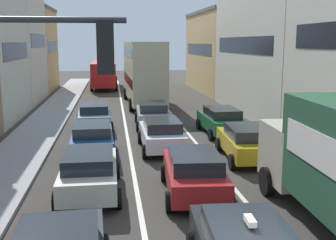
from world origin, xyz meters
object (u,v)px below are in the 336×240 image
(sedan_centre_lane_second, at_px, (194,172))
(sedan_left_lane_third, at_px, (92,138))
(coupe_centre_lane_fourth, at_px, (152,114))
(sedan_left_lane_fourth, at_px, (94,115))
(wagon_right_lane_far, at_px, (221,120))
(sedan_right_lane_behind_truck, at_px, (246,142))
(hatchback_centre_lane_third, at_px, (162,134))
(bus_far_queue_secondary, at_px, (104,72))
(bus_mid_queue_primary, at_px, (143,70))
(wagon_left_lane_second, at_px, (89,171))

(sedan_centre_lane_second, height_order, sedan_left_lane_third, same)
(coupe_centre_lane_fourth, height_order, sedan_left_lane_fourth, same)
(coupe_centre_lane_fourth, xyz_separation_m, wagon_right_lane_far, (3.56, -2.64, 0.00))
(coupe_centre_lane_fourth, bearing_deg, sedan_left_lane_third, 153.93)
(sedan_right_lane_behind_truck, bearing_deg, sedan_left_lane_third, 80.43)
(hatchback_centre_lane_third, xyz_separation_m, sedan_right_lane_behind_truck, (3.44, -2.11, 0.00))
(sedan_centre_lane_second, xyz_separation_m, wagon_right_lane_far, (3.30, 9.11, 0.00))
(sedan_left_lane_third, xyz_separation_m, wagon_right_lane_far, (6.87, 3.61, 0.00))
(hatchback_centre_lane_third, height_order, sedan_left_lane_fourth, same)
(bus_far_queue_secondary, bearing_deg, sedan_centre_lane_second, -173.88)
(sedan_centre_lane_second, xyz_separation_m, coupe_centre_lane_fourth, (-0.26, 11.75, 0.00))
(bus_mid_queue_primary, bearing_deg, bus_far_queue_secondary, 12.37)
(sedan_left_lane_third, bearing_deg, sedan_left_lane_fourth, -0.26)
(hatchback_centre_lane_third, xyz_separation_m, bus_far_queue_secondary, (-3.09, 28.28, 0.96))
(sedan_left_lane_fourth, distance_m, wagon_right_lane_far, 7.48)
(bus_mid_queue_primary, bearing_deg, wagon_right_lane_far, -165.29)
(wagon_left_lane_second, distance_m, coupe_centre_lane_fourth, 11.65)
(wagon_left_lane_second, distance_m, sedan_left_lane_third, 4.95)
(sedan_centre_lane_second, distance_m, coupe_centre_lane_fourth, 11.75)
(wagon_right_lane_far, bearing_deg, sedan_centre_lane_second, 159.20)
(sedan_left_lane_fourth, xyz_separation_m, bus_far_queue_secondary, (0.27, 22.69, 0.96))
(sedan_centre_lane_second, relative_size, sedan_right_lane_behind_truck, 1.00)
(sedan_centre_lane_second, relative_size, coupe_centre_lane_fourth, 1.01)
(sedan_right_lane_behind_truck, bearing_deg, sedan_left_lane_fourth, 45.02)
(sedan_left_lane_fourth, height_order, bus_mid_queue_primary, bus_mid_queue_primary)
(hatchback_centre_lane_third, xyz_separation_m, coupe_centre_lane_fourth, (0.11, 5.69, 0.00))
(sedan_left_lane_fourth, xyz_separation_m, bus_mid_queue_primary, (3.62, 9.16, 2.03))
(hatchback_centre_lane_third, bearing_deg, bus_far_queue_secondary, 6.01)
(sedan_centre_lane_second, bearing_deg, sedan_left_lane_third, 36.82)
(hatchback_centre_lane_third, height_order, sedan_left_lane_third, same)
(sedan_left_lane_third, bearing_deg, wagon_left_lane_second, 179.46)
(sedan_left_lane_fourth, height_order, wagon_right_lane_far, same)
(sedan_centre_lane_second, bearing_deg, bus_mid_queue_primary, 4.13)
(sedan_centre_lane_second, relative_size, wagon_right_lane_far, 1.02)
(bus_far_queue_secondary, bearing_deg, hatchback_centre_lane_third, -173.39)
(coupe_centre_lane_fourth, bearing_deg, wagon_left_lane_second, 165.86)
(wagon_right_lane_far, relative_size, bus_far_queue_secondary, 0.41)
(sedan_centre_lane_second, height_order, sedan_left_lane_fourth, same)
(hatchback_centre_lane_third, bearing_deg, sedan_left_lane_fourth, 30.83)
(wagon_right_lane_far, bearing_deg, bus_far_queue_secondary, 14.14)
(wagon_left_lane_second, xyz_separation_m, sedan_left_lane_third, (-0.11, 4.95, 0.00))
(sedan_left_lane_third, xyz_separation_m, bus_far_queue_secondary, (0.11, 28.85, 0.96))
(sedan_centre_lane_second, height_order, hatchback_centre_lane_third, same)
(sedan_centre_lane_second, relative_size, wagon_left_lane_second, 1.03)
(wagon_left_lane_second, bearing_deg, bus_far_queue_secondary, 0.05)
(hatchback_centre_lane_third, bearing_deg, sedan_centre_lane_second, -176.75)
(wagon_right_lane_far, bearing_deg, wagon_left_lane_second, 140.83)
(wagon_left_lane_second, distance_m, bus_mid_queue_primary, 20.64)
(coupe_centre_lane_fourth, distance_m, sedan_left_lane_fourth, 3.47)
(bus_mid_queue_primary, distance_m, bus_far_queue_secondary, 13.98)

